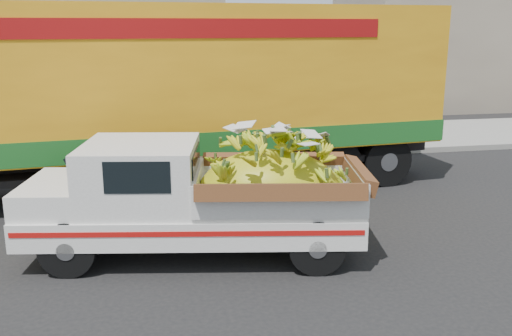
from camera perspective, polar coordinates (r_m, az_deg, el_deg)
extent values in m
plane|color=black|center=(9.06, 0.86, -7.99)|extent=(100.00, 100.00, 0.00)
cube|color=gray|center=(14.70, -3.97, 0.96)|extent=(60.00, 0.25, 0.15)
cube|color=gray|center=(16.74, -4.88, 2.55)|extent=(60.00, 4.00, 0.14)
cube|color=gray|center=(28.05, 23.63, 12.12)|extent=(14.00, 6.00, 6.00)
cylinder|color=black|center=(8.38, -18.32, -7.69)|extent=(0.83, 0.36, 0.80)
cylinder|color=black|center=(9.76, -15.76, -4.39)|extent=(0.83, 0.36, 0.80)
cylinder|color=black|center=(8.08, 6.12, -7.84)|extent=(0.83, 0.36, 0.80)
cylinder|color=black|center=(9.51, 4.96, -4.40)|extent=(0.83, 0.36, 0.80)
cube|color=silver|center=(8.70, -6.28, -4.92)|extent=(5.16, 2.60, 0.41)
cube|color=#A50F0C|center=(7.84, -6.84, -6.59)|extent=(4.77, 0.83, 0.07)
cube|color=silver|center=(9.27, -21.43, -5.37)|extent=(0.40, 1.74, 0.15)
cube|color=silver|center=(8.99, -19.30, -2.40)|extent=(1.16, 1.80, 0.38)
cube|color=silver|center=(8.61, -11.45, -0.63)|extent=(1.89, 1.96, 0.94)
cube|color=black|center=(7.72, -11.84, -0.97)|extent=(0.88, 0.16, 0.44)
cube|color=silver|center=(8.54, 2.09, -1.89)|extent=(2.68, 2.17, 0.54)
ellipsoid|color=gold|center=(8.56, 1.38, -2.60)|extent=(2.39, 1.78, 1.34)
cylinder|color=black|center=(12.68, 12.83, 0.73)|extent=(1.13, 0.44, 1.10)
cylinder|color=black|center=(14.40, 8.89, 2.49)|extent=(1.13, 0.44, 1.10)
cylinder|color=black|center=(12.13, 7.91, 0.35)|extent=(1.13, 0.44, 1.10)
cylinder|color=black|center=(13.92, 4.44, 2.22)|extent=(1.13, 0.44, 1.10)
cube|color=black|center=(12.05, -9.41, 1.32)|extent=(12.04, 2.28, 0.36)
cube|color=orange|center=(11.81, -9.72, 8.92)|extent=(11.96, 3.74, 2.84)
cube|color=#195A1E|center=(11.96, -9.49, 3.33)|extent=(12.02, 3.77, 0.45)
cube|color=maroon|center=(10.51, -8.99, 13.63)|extent=(8.35, 0.92, 0.35)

